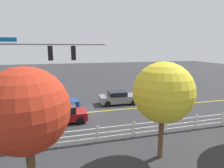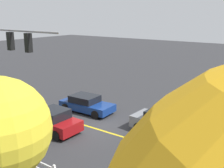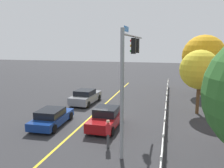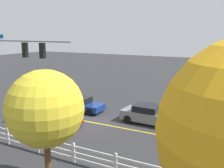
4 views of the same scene
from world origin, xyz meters
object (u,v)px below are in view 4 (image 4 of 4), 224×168
at_px(car_1, 56,117).
at_px(tree_1, 45,109).
at_px(pedestrian, 17,112).
at_px(car_0, 149,115).
at_px(car_2, 80,104).

bearing_deg(car_1, tree_1, 128.67).
xyz_separation_m(pedestrian, tree_1, (-8.36, 5.81, 2.93)).
xyz_separation_m(car_0, car_1, (6.11, 3.91, -0.00)).
relative_size(car_1, tree_1, 0.72).
distance_m(car_2, pedestrian, 5.62).
height_order(car_2, tree_1, tree_1).
distance_m(pedestrian, tree_1, 10.59).
bearing_deg(tree_1, pedestrian, -34.80).
relative_size(car_0, tree_1, 0.81).
bearing_deg(pedestrian, car_0, -79.25).
bearing_deg(tree_1, car_0, -94.30).
xyz_separation_m(car_2, tree_1, (-5.90, 10.85, 3.23)).
distance_m(car_0, pedestrian, 10.40).
distance_m(car_1, car_2, 4.07).
bearing_deg(car_0, tree_1, -91.89).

